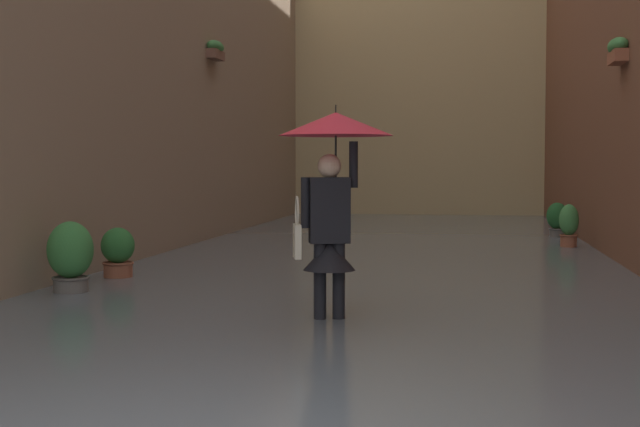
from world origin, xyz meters
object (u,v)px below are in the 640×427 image
Objects in this scene: potted_plant_mid_left at (557,220)px; potted_plant_mid_right at (118,255)px; person_wading at (333,170)px; potted_plant_far_left at (569,227)px; potted_plant_near_right at (70,258)px.

potted_plant_mid_left reaches higher than potted_plant_mid_right.
person_wading is 2.47× the size of potted_plant_far_left.
potted_plant_mid_right is at bearing -40.06° from person_wading.
person_wading reaches higher than potted_plant_mid_right.
potted_plant_far_left is (0.02, 2.24, 0.01)m from potted_plant_mid_left.
potted_plant_far_left is at bearing -139.69° from potted_plant_mid_right.
potted_plant_mid_left is at bearing -125.27° from potted_plant_near_right.
person_wading is 10.84m from potted_plant_mid_left.
potted_plant_far_left reaches higher than potted_plant_mid_right.
potted_plant_near_right is 1.06× the size of potted_plant_far_left.
potted_plant_far_left is at bearing -110.97° from person_wading.
potted_plant_mid_left is 9.91m from potted_plant_mid_right.
person_wading is 2.84× the size of potted_plant_mid_right.
potted_plant_near_right is at bearing -22.02° from person_wading.
potted_plant_near_right is 11.04m from potted_plant_mid_left.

